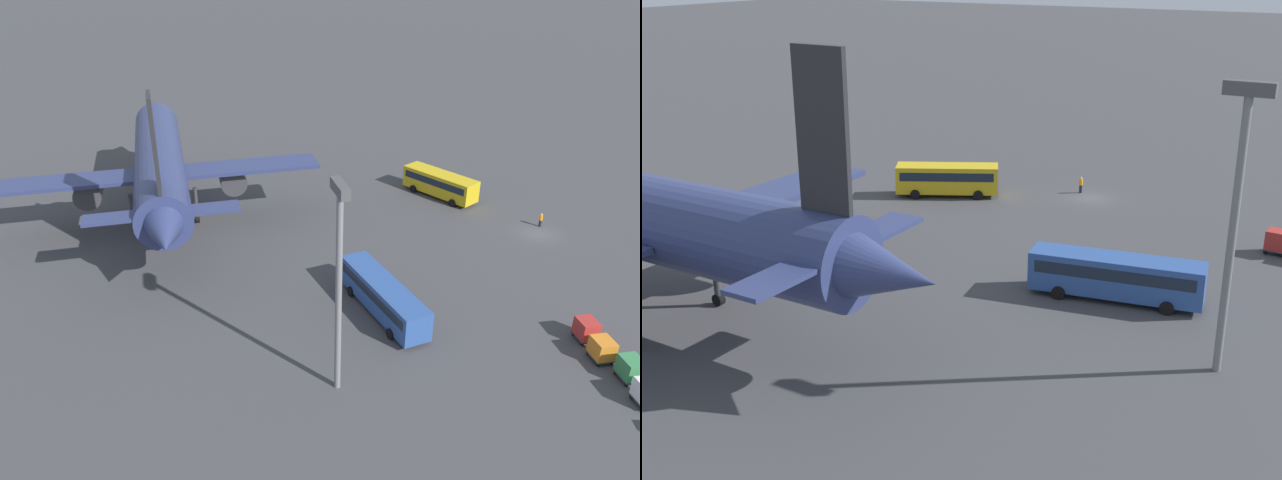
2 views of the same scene
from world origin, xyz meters
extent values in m
plane|color=#424244|center=(0.00, 0.00, 0.00)|extent=(600.00, 600.00, 0.00)
cylinder|color=navy|center=(15.12, 42.71, 7.48)|extent=(34.65, 6.02, 5.75)
cone|color=navy|center=(-3.91, 42.85, 7.48)|extent=(7.52, 5.23, 5.18)
cube|color=navy|center=(13.30, 31.88, 6.76)|extent=(4.62, 15.95, 0.44)
cube|color=#262628|center=(-0.45, 42.83, 14.96)|extent=(3.46, 0.39, 9.20)
cube|color=navy|center=(-0.80, 42.83, 8.05)|extent=(2.54, 14.97, 0.28)
cylinder|color=#38383D|center=(14.36, 34.26, 4.96)|extent=(4.18, 3.20, 3.16)
cylinder|color=#38383D|center=(13.36, 38.98, 2.30)|extent=(0.50, 0.50, 4.60)
cylinder|color=black|center=(13.36, 38.98, 0.45)|extent=(0.90, 0.51, 0.90)
cube|color=gold|center=(13.42, 6.68, 1.86)|extent=(10.71, 7.45, 2.82)
cube|color=#192333|center=(13.42, 6.68, 2.35)|extent=(9.98, 7.09, 0.90)
cylinder|color=black|center=(15.64, 9.53, 0.50)|extent=(1.03, 0.73, 1.00)
cylinder|color=black|center=(17.03, 6.87, 0.50)|extent=(1.03, 0.73, 1.00)
cylinder|color=black|center=(9.82, 6.49, 0.50)|extent=(1.03, 0.73, 1.00)
cylinder|color=black|center=(11.21, 3.83, 0.50)|extent=(1.03, 0.73, 1.00)
cube|color=#2D5199|center=(-11.13, 23.62, 1.88)|extent=(12.90, 4.86, 2.86)
cube|color=#192333|center=(-11.13, 23.62, 2.38)|extent=(11.91, 4.73, 0.92)
cylinder|color=black|center=(-7.52, 25.70, 0.50)|extent=(1.04, 0.46, 1.00)
cylinder|color=black|center=(-7.03, 22.84, 0.50)|extent=(1.04, 0.46, 1.00)
cylinder|color=black|center=(-15.23, 24.40, 0.50)|extent=(1.04, 0.46, 1.00)
cylinder|color=black|center=(-14.75, 21.53, 0.50)|extent=(1.04, 0.46, 1.00)
cylinder|color=#1E1E2D|center=(1.64, -1.31, 0.42)|extent=(0.32, 0.32, 0.85)
cylinder|color=orange|center=(1.64, -1.31, 1.18)|extent=(0.38, 0.38, 0.65)
sphere|color=tan|center=(1.64, -1.31, 1.62)|extent=(0.24, 0.24, 0.24)
cube|color=#38383D|center=(-19.82, 7.70, 0.41)|extent=(2.15, 1.86, 0.10)
cube|color=#B72D28|center=(-19.82, 7.70, 1.26)|extent=(2.05, 1.78, 1.60)
cylinder|color=black|center=(-19.00, 8.26, 0.18)|extent=(0.37, 0.15, 0.36)
cylinder|color=black|center=(-19.13, 6.99, 0.18)|extent=(0.37, 0.15, 0.36)
cylinder|color=slate|center=(-20.22, 30.74, 8.39)|extent=(0.50, 0.50, 16.77)
cube|color=#4C4C4C|center=(-20.22, 30.74, 17.17)|extent=(2.80, 0.70, 0.80)
camera|label=1|loc=(-57.66, 41.97, 33.41)|focal=35.00mm
camera|label=2|loc=(-28.48, 76.19, 24.04)|focal=45.00mm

